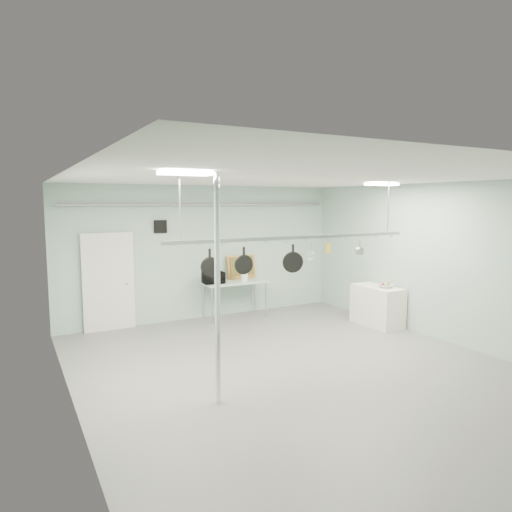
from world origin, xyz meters
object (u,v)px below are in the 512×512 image
prep_table (235,284)px  skillet_mid (244,260)px  skillet_left (210,262)px  fruit_bowl (386,286)px  coffee_canister (244,277)px  pot_rack (297,236)px  chrome_pole (217,291)px  skillet_right (293,259)px  microwave (213,278)px  side_cabinet (377,306)px

prep_table → skillet_mid: (-1.43, -3.30, 1.03)m
skillet_left → fruit_bowl: bearing=13.0°
prep_table → coffee_canister: coffee_canister is taller
pot_rack → fruit_bowl: 3.38m
chrome_pole → fruit_bowl: (4.89, 1.80, -0.66)m
pot_rack → skillet_right: bearing=180.0°
microwave → fruit_bowl: size_ratio=1.49×
pot_rack → fruit_bowl: bearing=16.8°
coffee_canister → skillet_right: 3.37m
skillet_left → microwave: bearing=67.8°
chrome_pole → pot_rack: bearing=25.3°
pot_rack → skillet_right: size_ratio=9.67×
chrome_pole → prep_table: size_ratio=2.00×
skillet_right → prep_table: bearing=100.6°
skillet_right → chrome_pole: bearing=-134.7°
fruit_bowl → skillet_left: size_ratio=0.79×
skillet_left → skillet_right: 1.55m
prep_table → pot_rack: (-0.40, -3.30, 1.40)m
pot_rack → skillet_right: (-0.08, 0.00, -0.39)m
chrome_pole → side_cabinet: chrome_pole is taller
prep_table → pot_rack: size_ratio=0.33×
prep_table → skillet_mid: skillet_mid is taller
prep_table → skillet_left: skillet_left is taller
chrome_pole → side_cabinet: (4.85, 2.00, -1.15)m
side_cabinet → microwave: (-3.14, 2.13, 0.59)m
microwave → skillet_left: skillet_left is taller
prep_table → fruit_bowl: size_ratio=4.85×
coffee_canister → skillet_left: size_ratio=0.48×
fruit_bowl → chrome_pole: bearing=-159.8°
skillet_right → skillet_mid: bearing=-161.0°
microwave → fruit_bowl: bearing=147.7°
fruit_bowl → prep_table: bearing=137.3°
skillet_left → side_cabinet: bearing=15.4°
fruit_bowl → skillet_mid: (-4.03, -0.90, 0.92)m
chrome_pole → prep_table: chrome_pole is taller
pot_rack → skillet_mid: (-1.03, 0.00, -0.37)m
fruit_bowl → skillet_mid: skillet_mid is taller
chrome_pole → skillet_right: 2.04m
chrome_pole → coffee_canister: chrome_pole is taller
coffee_canister → skillet_mid: (-1.64, -3.19, 0.86)m
coffee_canister → skillet_mid: size_ratio=0.45×
chrome_pole → side_cabinet: 5.37m
coffee_canister → skillet_right: skillet_right is taller
pot_rack → coffee_canister: pot_rack is taller
prep_table → skillet_left: bearing=-121.6°
pot_rack → coffee_canister: (0.61, 3.19, -1.22)m
chrome_pole → pot_rack: size_ratio=0.67×
coffee_canister → skillet_right: bearing=-102.2°
microwave → fruit_bowl: 3.94m
skillet_left → coffee_canister: bearing=56.9°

